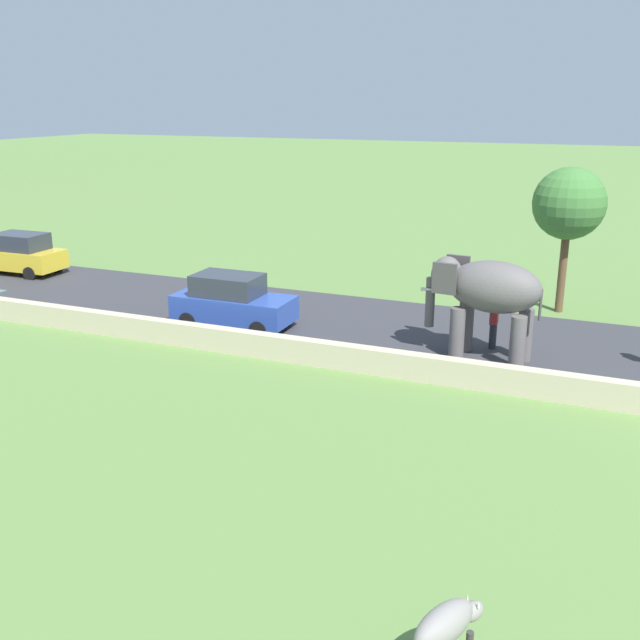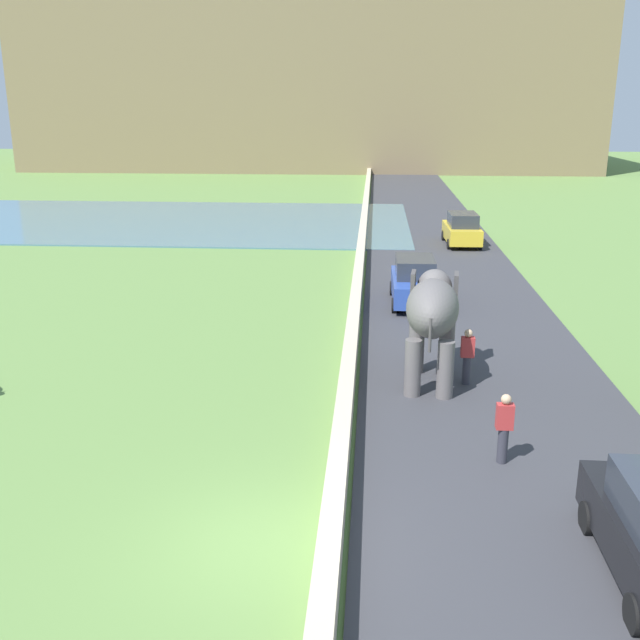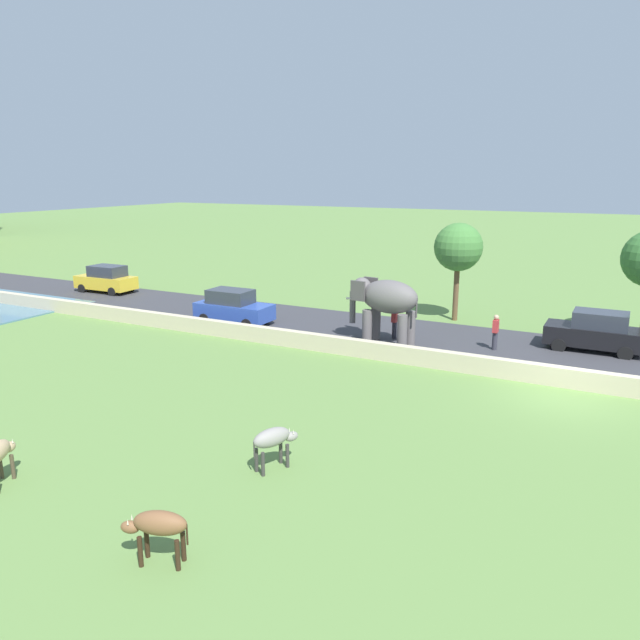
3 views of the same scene
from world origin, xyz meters
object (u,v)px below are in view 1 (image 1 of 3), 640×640
Objects in this scene: elephant at (486,293)px; person_beside_elephant at (494,323)px; car_yellow at (19,254)px; cow_grey at (446,627)px; car_blue at (232,301)px.

elephant is 2.17× the size of person_beside_elephant.
person_beside_elephant is 20.81m from car_yellow.
elephant is 12.69m from cow_grey.
cow_grey is (-12.50, -1.82, -1.20)m from elephant.
elephant is at bearing -89.83° from car_blue.
cow_grey is (-13.48, -1.69, -0.04)m from person_beside_elephant.
elephant is at bearing 172.16° from person_beside_elephant.
elephant is 2.52× the size of cow_grey.
car_blue is (-1.00, 8.43, 0.03)m from person_beside_elephant.
elephant is 1.53m from person_beside_elephant.
elephant is 20.83m from car_yellow.
car_yellow is 1.01× the size of car_blue.
car_blue is at bearing -104.41° from car_yellow.
car_blue is 2.86× the size of cow_grey.
car_blue is 16.06m from cow_grey.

